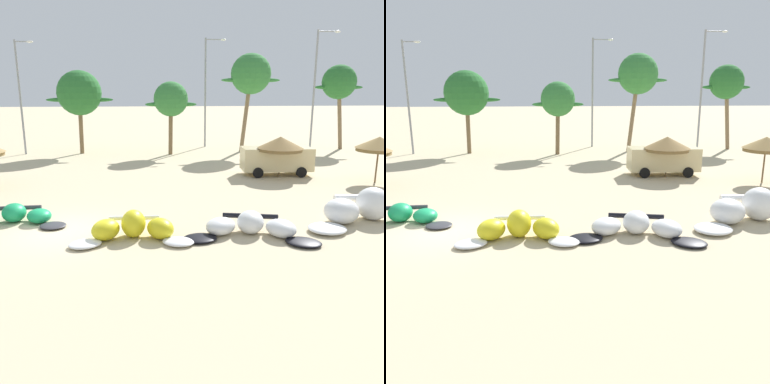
% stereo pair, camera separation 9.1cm
% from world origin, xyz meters
% --- Properties ---
extents(ground_plane, '(260.00, 260.00, 0.00)m').
position_xyz_m(ground_plane, '(0.00, 0.00, 0.00)').
color(ground_plane, beige).
extents(kite_left, '(4.96, 2.29, 0.81)m').
position_xyz_m(kite_left, '(-2.29, 1.22, 0.31)').
color(kite_left, '#333338').
rests_on(kite_left, ground).
extents(kite_left_of_center, '(4.84, 2.26, 1.06)m').
position_xyz_m(kite_left_of_center, '(2.91, -1.10, 0.41)').
color(kite_left_of_center, white).
rests_on(kite_left_of_center, ground).
extents(kite_center, '(5.33, 3.03, 0.89)m').
position_xyz_m(kite_center, '(7.47, -1.14, 0.34)').
color(kite_center, black).
rests_on(kite_center, ground).
extents(kite_right_of_center, '(7.14, 3.29, 1.43)m').
position_xyz_m(kite_right_of_center, '(13.25, -0.08, 0.55)').
color(kite_right_of_center, white).
rests_on(kite_right_of_center, ground).
extents(beach_umbrella_near_palms, '(2.95, 2.95, 2.65)m').
position_xyz_m(beach_umbrella_near_palms, '(11.88, 9.30, 2.19)').
color(beach_umbrella_near_palms, brown).
rests_on(beach_umbrella_near_palms, ground).
extents(beach_umbrella_outermost, '(2.75, 2.75, 2.82)m').
position_xyz_m(beach_umbrella_outermost, '(17.33, 7.23, 2.38)').
color(beach_umbrella_outermost, brown).
rests_on(beach_umbrella_outermost, ground).
extents(parked_van, '(4.68, 2.29, 1.84)m').
position_xyz_m(parked_van, '(11.82, 10.12, 1.09)').
color(parked_van, beige).
rests_on(parked_van, ground).
extents(palm_left_of_gap, '(5.78, 3.85, 7.23)m').
position_xyz_m(palm_left_of_gap, '(-2.58, 20.93, 5.26)').
color(palm_left_of_gap, brown).
rests_on(palm_left_of_gap, ground).
extents(palm_center_left, '(4.46, 2.97, 6.28)m').
position_xyz_m(palm_center_left, '(5.33, 19.66, 4.73)').
color(palm_center_left, brown).
rests_on(palm_center_left, ground).
extents(palm_center_right, '(5.38, 3.58, 8.74)m').
position_xyz_m(palm_center_right, '(12.55, 20.81, 6.87)').
color(palm_center_right, '#7F6647').
rests_on(palm_center_right, ground).
extents(palm_right_of_gap, '(4.73, 3.15, 7.85)m').
position_xyz_m(palm_right_of_gap, '(21.13, 21.46, 6.19)').
color(palm_right_of_gap, '#7F6647').
rests_on(palm_right_of_gap, ground).
extents(lamppost_west_center, '(1.60, 0.24, 9.64)m').
position_xyz_m(lamppost_west_center, '(-7.51, 21.04, 5.34)').
color(lamppost_west_center, gray).
rests_on(lamppost_west_center, ground).
extents(lamppost_east_center, '(2.07, 0.24, 10.37)m').
position_xyz_m(lamppost_east_center, '(9.08, 24.37, 5.77)').
color(lamppost_east_center, gray).
rests_on(lamppost_east_center, ground).
extents(lamppost_east, '(2.12, 0.24, 10.69)m').
position_xyz_m(lamppost_east, '(18.51, 20.46, 5.94)').
color(lamppost_east, gray).
rests_on(lamppost_east, ground).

